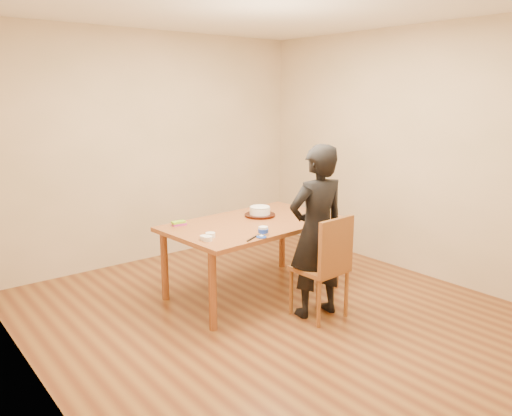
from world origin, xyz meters
TOP-DOWN VIEW (x-y plane):
  - room_shell at (0.00, 0.34)m, footprint 4.00×4.50m
  - dining_table at (0.16, 0.56)m, footprint 1.77×1.12m
  - dining_chair at (0.31, -0.21)m, footprint 0.43×0.43m
  - cake_plate at (0.36, 0.70)m, footprint 0.32×0.32m
  - cake at (0.36, 0.70)m, footprint 0.21×0.21m
  - frosting_dome at (0.36, 0.70)m, footprint 0.21×0.21m
  - frosting_tub at (-0.05, 0.14)m, footprint 0.08×0.08m
  - frosting_lid at (-0.12, 0.09)m, footprint 0.09×0.09m
  - frosting_dollop at (-0.12, 0.09)m, footprint 0.04×0.04m
  - ramekin_green at (-0.54, 0.30)m, footprint 0.08×0.08m
  - ramekin_yellow at (-0.46, 0.37)m, footprint 0.09×0.09m
  - ramekin_multi at (-0.55, 0.34)m, footprint 0.08×0.08m
  - candy_box_pink at (-0.47, 0.90)m, footprint 0.14×0.09m
  - candy_box_green at (-0.48, 0.90)m, footprint 0.14×0.08m
  - spatula at (-0.21, 0.10)m, footprint 0.16×0.09m
  - person at (0.31, -0.17)m, footprint 0.63×0.46m

SIDE VIEW (x-z plane):
  - dining_chair at x=0.31m, z-range 0.43..0.47m
  - dining_table at x=0.16m, z-range 0.71..0.75m
  - frosting_lid at x=-0.12m, z-range 0.75..0.76m
  - spatula at x=-0.21m, z-range 0.75..0.76m
  - candy_box_pink at x=-0.47m, z-range 0.75..0.77m
  - cake_plate at x=0.36m, z-range 0.75..0.78m
  - frosting_dollop at x=-0.12m, z-range 0.76..0.78m
  - ramekin_multi at x=-0.55m, z-range 0.75..0.79m
  - ramekin_green at x=-0.54m, z-range 0.75..0.79m
  - ramekin_yellow at x=-0.46m, z-range 0.75..0.79m
  - candy_box_green at x=-0.48m, z-range 0.77..0.79m
  - person at x=0.31m, z-range 0.00..1.57m
  - frosting_tub at x=-0.05m, z-range 0.75..0.82m
  - cake at x=0.36m, z-range 0.78..0.84m
  - frosting_dome at x=0.36m, z-range 0.84..0.87m
  - room_shell at x=0.00m, z-range 0.00..2.70m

